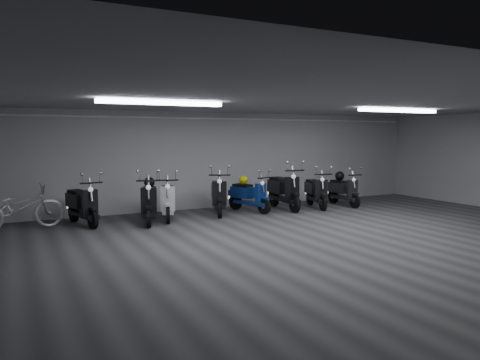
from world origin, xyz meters
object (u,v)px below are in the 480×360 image
bicycle (19,203)px  helmet_2 (244,180)px  scooter_4 (250,190)px  helmet_0 (340,176)px  scooter_0 (82,198)px  scooter_3 (219,189)px  scooter_9 (344,186)px  scooter_8 (316,186)px  scooter_1 (149,195)px  helmet_1 (149,182)px  scooter_2 (168,194)px  scooter_5 (284,184)px

bicycle → helmet_2: (5.73, 0.09, 0.26)m
scooter_4 → bicycle: bearing=159.6°
helmet_0 → scooter_0: bearing=179.4°
scooter_3 → bicycle: size_ratio=0.97×
scooter_9 → scooter_4: bearing=178.2°
scooter_3 → scooter_0: bearing=-158.9°
scooter_3 → scooter_8: bearing=15.8°
scooter_1 → helmet_2: scooter_1 is taller
scooter_0 → scooter_9: bearing=-16.1°
scooter_0 → scooter_8: 6.56m
bicycle → scooter_1: bearing=-108.7°
scooter_3 → scooter_9: 4.03m
scooter_9 → helmet_2: (-3.17, 0.49, 0.28)m
scooter_0 → helmet_2: scooter_0 is taller
scooter_4 → helmet_0: 3.12m
helmet_1 → helmet_2: bearing=7.0°
bicycle → helmet_0: (8.91, -0.17, 0.27)m
scooter_0 → scooter_2: bearing=-18.3°
scooter_9 → helmet_2: bearing=174.5°
scooter_3 → bicycle: (-4.88, 0.08, -0.07)m
scooter_0 → scooter_8: size_ratio=1.02×
scooter_0 → scooter_9: (7.54, -0.31, -0.05)m
scooter_9 → helmet_1: size_ratio=6.15×
scooter_5 → helmet_0: (2.02, 0.01, 0.17)m
scooter_8 → helmet_0: 1.05m
scooter_9 → bicycle: 8.91m
scooter_3 → helmet_2: bearing=32.4°
scooter_9 → scooter_2: bearing=-178.3°
scooter_5 → scooter_8: scooter_5 is taller
scooter_8 → scooter_0: bearing=-165.7°
scooter_9 → helmet_0: size_ratio=5.76×
scooter_0 → scooter_1: (1.50, -0.41, 0.02)m
helmet_1 → helmet_2: (2.80, 0.34, -0.09)m
scooter_2 → helmet_1: 0.56m
scooter_2 → bicycle: (-3.40, 0.25, -0.04)m
scooter_4 → scooter_0: bearing=160.3°
scooter_5 → scooter_9: scooter_5 is taller
scooter_2 → helmet_1: (-0.47, -0.01, 0.32)m
scooter_5 → scooter_8: 1.03m
scooter_9 → helmet_2: size_ratio=6.53×
scooter_8 → helmet_2: scooter_8 is taller
bicycle → helmet_0: bicycle is taller
scooter_4 → scooter_9: (3.09, -0.27, -0.01)m
scooter_9 → scooter_5: bearing=177.2°
scooter_0 → helmet_2: (4.37, 0.17, 0.23)m
scooter_1 → scooter_3: size_ratio=0.98×
scooter_1 → scooter_9: scooter_1 is taller
scooter_3 → scooter_8: (3.03, -0.28, -0.05)m
bicycle → helmet_1: size_ratio=7.24×
scooter_1 → scooter_4: (2.95, 0.37, -0.06)m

